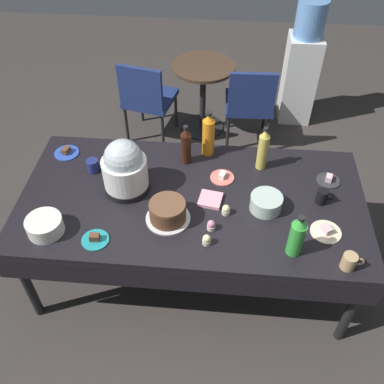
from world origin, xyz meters
The scene contains 27 objects.
ground centered at (0.00, 0.00, 0.00)m, with size 9.00×9.00×0.00m, color #383330.
potluck_table centered at (0.00, 0.00, 0.69)m, with size 2.20×1.10×0.75m.
frosted_layer_cake centered at (-0.13, -0.19, 0.81)m, with size 0.27×0.27×0.13m.
slow_cooker centered at (-0.43, 0.05, 0.92)m, with size 0.30×0.30×0.37m.
glass_salad_bowl centered at (0.46, -0.05, 0.80)m, with size 0.20×0.20×0.10m, color #B2C6BC.
ceramic_snack_bowl centered at (-0.83, -0.35, 0.80)m, with size 0.21×0.21×0.10m, color silver.
dessert_plate_coral centered at (0.18, 0.20, 0.76)m, with size 0.16×0.16×0.04m.
dessert_plate_cream centered at (0.81, -0.22, 0.76)m, with size 0.18×0.18×0.05m.
dessert_plate_cobalt centered at (-0.93, 0.36, 0.76)m, with size 0.17×0.17×0.05m.
dessert_plate_teal centered at (-0.53, -0.40, 0.76)m, with size 0.16×0.16×0.05m.
dessert_plate_charcoal centered at (0.89, 0.23, 0.76)m, with size 0.16×0.16×0.05m.
cupcake_vanilla centered at (0.12, -0.36, 0.78)m, with size 0.05×0.05×0.07m.
cupcake_cocoa centered at (0.22, -0.12, 0.78)m, with size 0.05×0.05×0.07m.
cupcake_lemon centered at (0.14, -0.25, 0.78)m, with size 0.05×0.05×0.07m.
soda_bottle_ginger_ale centered at (0.44, 0.34, 0.90)m, with size 0.07×0.07×0.33m.
soda_bottle_orange_juice centered at (0.07, 0.46, 0.91)m, with size 0.08×0.08×0.34m.
soda_bottle_cola centered at (-0.07, 0.35, 0.89)m, with size 0.07×0.07×0.30m.
soda_bottle_lime_soda centered at (0.61, -0.38, 0.88)m, with size 0.09×0.09×0.29m.
coffee_mug_navy centered at (-0.68, 0.20, 0.80)m, with size 0.12×0.08×0.09m.
coffee_mug_olive centered at (-0.52, 0.35, 0.80)m, with size 0.13×0.09×0.09m.
coffee_mug_black centered at (0.81, 0.03, 0.80)m, with size 0.11×0.07×0.10m.
coffee_mug_tan centered at (0.90, -0.46, 0.80)m, with size 0.12×0.08×0.10m.
paper_napkin_stack centered at (0.12, -0.02, 0.76)m, with size 0.14×0.14×0.02m, color pink.
maroon_chair_left centered at (-0.57, 1.55, 0.49)m, with size 0.53×0.53×0.85m.
maroon_chair_right centered at (0.40, 1.55, 0.49)m, with size 0.46×0.46×0.85m.
round_cafe_table centered at (-0.05, 1.77, 0.50)m, with size 0.60×0.60×0.72m.
water_cooler centered at (0.91, 2.07, 0.59)m, with size 0.32×0.32×1.24m.
Camera 1 is at (0.17, -1.91, 2.70)m, focal length 40.20 mm.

